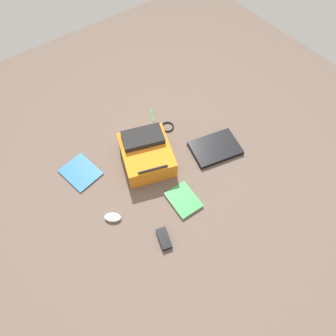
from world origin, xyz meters
TOP-DOWN VIEW (x-y plane):
  - ground_plane at (0.00, 0.00)m, footprint 3.82×3.82m
  - backpack at (0.06, -0.20)m, footprint 0.44×0.47m
  - laptop at (-0.41, 0.02)m, footprint 0.40×0.32m
  - book_comic at (0.50, -0.40)m, footprint 0.26×0.29m
  - book_red at (0.05, 0.21)m, footprint 0.18×0.23m
  - computer_mouse at (0.49, 0.04)m, footprint 0.12×0.12m
  - cable_coil at (-0.24, -0.36)m, footprint 0.10×0.10m
  - power_brick at (0.31, 0.35)m, footprint 0.10×0.15m
  - pen_black at (-0.22, -0.54)m, footprint 0.07×0.12m

SIDE VIEW (x-z plane):
  - ground_plane at x=0.00m, z-range 0.00..0.00m
  - pen_black at x=-0.22m, z-range 0.00..0.01m
  - book_comic at x=0.50m, z-range 0.00..0.01m
  - cable_coil at x=-0.24m, z-range 0.00..0.01m
  - book_red at x=0.05m, z-range 0.00..0.02m
  - power_brick at x=0.31m, z-range 0.00..0.03m
  - laptop at x=-0.41m, z-range 0.00..0.03m
  - computer_mouse at x=0.49m, z-range 0.00..0.03m
  - backpack at x=0.06m, z-range -0.01..0.18m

